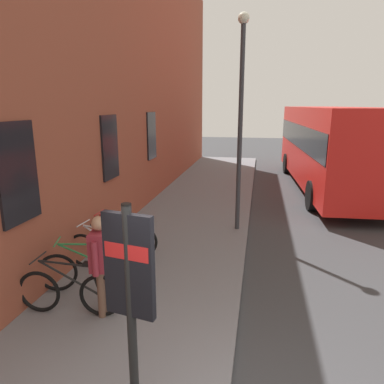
# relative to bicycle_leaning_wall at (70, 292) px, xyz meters

# --- Properties ---
(ground) EXTENTS (60.00, 60.00, 0.00)m
(ground) POSITION_rel_bicycle_leaning_wall_xyz_m (4.14, -3.68, -0.51)
(ground) COLOR #38383A
(sidewalk_pavement) EXTENTS (24.00, 3.50, 0.12)m
(sidewalk_pavement) POSITION_rel_bicycle_leaning_wall_xyz_m (6.14, -0.93, -0.45)
(sidewalk_pavement) COLOR slate
(sidewalk_pavement) RESTS_ON ground
(station_facade) EXTENTS (22.00, 0.65, 9.44)m
(station_facade) POSITION_rel_bicycle_leaning_wall_xyz_m (7.14, 1.12, 4.20)
(station_facade) COLOR brown
(station_facade) RESTS_ON ground
(bicycle_leaning_wall) EXTENTS (0.48, 1.77, 0.97)m
(bicycle_leaning_wall) POSITION_rel_bicycle_leaning_wall_xyz_m (0.00, 0.00, 0.00)
(bicycle_leaning_wall) COLOR black
(bicycle_leaning_wall) RESTS_ON sidewalk_pavement
(bicycle_far_end) EXTENTS (0.68, 1.70, 0.97)m
(bicycle_far_end) POSITION_rel_bicycle_leaning_wall_xyz_m (0.80, 0.10, 0.00)
(bicycle_far_end) COLOR black
(bicycle_far_end) RESTS_ON sidewalk_pavement
(bicycle_beside_lamp) EXTENTS (0.48, 1.77, 0.97)m
(bicycle_beside_lamp) POSITION_rel_bicycle_leaning_wall_xyz_m (1.62, 0.11, 0.00)
(bicycle_beside_lamp) COLOR black
(bicycle_beside_lamp) RESTS_ON sidewalk_pavement
(bicycle_mid_rack) EXTENTS (0.48, 1.77, 0.97)m
(bicycle_mid_rack) POSITION_rel_bicycle_leaning_wall_xyz_m (2.39, 0.11, 0.00)
(bicycle_mid_rack) COLOR black
(bicycle_mid_rack) RESTS_ON sidewalk_pavement
(transit_info_sign) EXTENTS (0.18, 0.56, 2.40)m
(transit_info_sign) POSITION_rel_bicycle_leaning_wall_xyz_m (-1.58, -1.66, 1.21)
(transit_info_sign) COLOR black
(transit_info_sign) RESTS_ON sidewalk_pavement
(city_bus) EXTENTS (10.62, 3.10, 3.35)m
(city_bus) POSITION_rel_bicycle_leaning_wall_xyz_m (10.67, -5.68, 1.41)
(city_bus) COLOR red
(city_bus) RESTS_ON ground
(pedestrian_near_bus) EXTENTS (0.63, 0.30, 1.66)m
(pedestrian_near_bus) POSITION_rel_bicycle_leaning_wall_xyz_m (0.11, -0.51, 0.62)
(pedestrian_near_bus) COLOR brown
(pedestrian_near_bus) RESTS_ON sidewalk_pavement
(street_lamp) EXTENTS (0.28, 0.28, 5.48)m
(street_lamp) POSITION_rel_bicycle_leaning_wall_xyz_m (4.61, -2.38, 2.84)
(street_lamp) COLOR #333338
(street_lamp) RESTS_ON sidewalk_pavement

